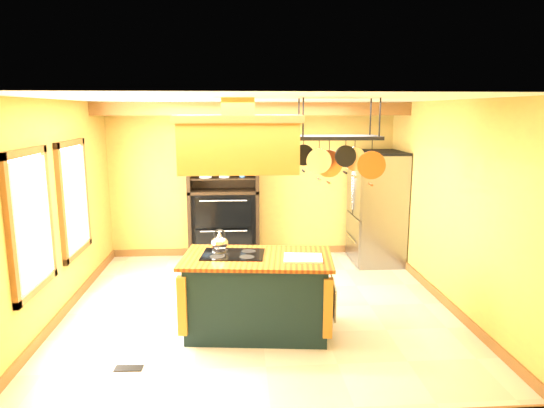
{
  "coord_description": "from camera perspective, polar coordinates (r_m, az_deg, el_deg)",
  "views": [
    {
      "loc": [
        -0.26,
        -6.0,
        2.57
      ],
      "look_at": [
        0.19,
        0.3,
        1.34
      ],
      "focal_mm": 32.0,
      "sensor_mm": 36.0,
      "label": 1
    }
  ],
  "objects": [
    {
      "name": "floor",
      "position": [
        6.53,
        -1.5,
        -12.18
      ],
      "size": [
        5.0,
        5.0,
        0.0
      ],
      "primitive_type": "plane",
      "color": "beige",
      "rests_on": "ground"
    },
    {
      "name": "ceiling",
      "position": [
        6.01,
        -1.64,
        12.22
      ],
      "size": [
        5.0,
        5.0,
        0.0
      ],
      "primitive_type": "plane",
      "rotation": [
        3.14,
        0.0,
        0.0
      ],
      "color": "white",
      "rests_on": "wall_back"
    },
    {
      "name": "wall_back",
      "position": [
        8.59,
        -2.31,
        2.81
      ],
      "size": [
        5.0,
        0.02,
        2.7
      ],
      "primitive_type": "cube",
      "color": "gold",
      "rests_on": "floor"
    },
    {
      "name": "wall_front",
      "position": [
        3.72,
        0.16,
        -8.16
      ],
      "size": [
        5.0,
        0.02,
        2.7
      ],
      "primitive_type": "cube",
      "color": "gold",
      "rests_on": "floor"
    },
    {
      "name": "wall_left",
      "position": [
        6.52,
        -24.09,
        -0.77
      ],
      "size": [
        0.02,
        5.0,
        2.7
      ],
      "primitive_type": "cube",
      "color": "gold",
      "rests_on": "floor"
    },
    {
      "name": "wall_right",
      "position": [
        6.72,
        20.26,
        -0.17
      ],
      "size": [
        0.02,
        5.0,
        2.7
      ],
      "primitive_type": "cube",
      "color": "gold",
      "rests_on": "floor"
    },
    {
      "name": "ceiling_beam",
      "position": [
        7.71,
        -2.19,
        11.12
      ],
      "size": [
        5.0,
        0.15,
        0.2
      ],
      "primitive_type": "cube",
      "color": "brown",
      "rests_on": "ceiling"
    },
    {
      "name": "window_near",
      "position": [
        5.77,
        -26.47,
        -1.88
      ],
      "size": [
        0.06,
        1.06,
        1.56
      ],
      "color": "brown",
      "rests_on": "wall_left"
    },
    {
      "name": "window_far",
      "position": [
        7.06,
        -22.23,
        0.62
      ],
      "size": [
        0.06,
        1.06,
        1.56
      ],
      "color": "brown",
      "rests_on": "wall_left"
    },
    {
      "name": "kitchen_island",
      "position": [
        5.74,
        -1.74,
        -10.47
      ],
      "size": [
        1.8,
        1.13,
        1.11
      ],
      "rotation": [
        0.0,
        0.0,
        -0.11
      ],
      "color": "black",
      "rests_on": "floor"
    },
    {
      "name": "range_hood",
      "position": [
        5.35,
        -3.98,
        7.37
      ],
      "size": [
        1.35,
        0.76,
        0.8
      ],
      "color": "#AC6C2B",
      "rests_on": "ceiling"
    },
    {
      "name": "pot_rack",
      "position": [
        5.47,
        7.83,
        6.46
      ],
      "size": [
        1.01,
        0.46,
        0.88
      ],
      "color": "black",
      "rests_on": "ceiling"
    },
    {
      "name": "refrigerator",
      "position": [
        8.41,
        12.16,
        -0.69
      ],
      "size": [
        0.81,
        0.95,
        1.86
      ],
      "color": "gray",
      "rests_on": "floor"
    },
    {
      "name": "hutch",
      "position": [
        8.45,
        -5.67,
        -0.9
      ],
      "size": [
        1.21,
        0.55,
        2.13
      ],
      "color": "black",
      "rests_on": "floor"
    },
    {
      "name": "floor_register",
      "position": [
        5.37,
        -16.5,
        -18.03
      ],
      "size": [
        0.29,
        0.13,
        0.01
      ],
      "primitive_type": "cube",
      "rotation": [
        0.0,
        0.0,
        -0.05
      ],
      "color": "black",
      "rests_on": "floor"
    }
  ]
}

